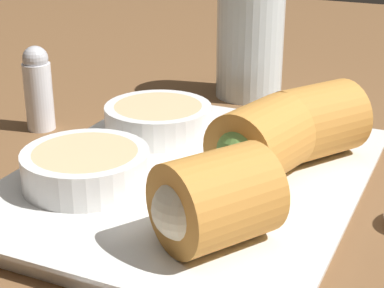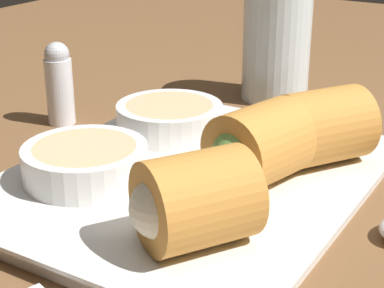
{
  "view_description": "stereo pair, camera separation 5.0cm",
  "coord_description": "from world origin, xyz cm",
  "px_view_note": "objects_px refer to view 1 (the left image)",
  "views": [
    {
      "loc": [
        -34.93,
        -16.3,
        23.23
      ],
      "look_at": [
        3.92,
        1.49,
        5.75
      ],
      "focal_mm": 60.0,
      "sensor_mm": 36.0,
      "label": 1
    },
    {
      "loc": [
        -32.58,
        -20.72,
        23.23
      ],
      "look_at": [
        3.92,
        1.49,
        5.75
      ],
      "focal_mm": 60.0,
      "sensor_mm": 36.0,
      "label": 2
    }
  ],
  "objects_px": {
    "dipping_bowl_far": "(158,118)",
    "salt_shaker": "(38,88)",
    "serving_plate": "(192,181)",
    "drinking_glass": "(250,40)",
    "dipping_bowl_near": "(86,166)"
  },
  "relations": [
    {
      "from": "dipping_bowl_far",
      "to": "salt_shaker",
      "type": "bearing_deg",
      "value": 89.86
    },
    {
      "from": "serving_plate",
      "to": "drinking_glass",
      "type": "distance_m",
      "value": 0.24
    },
    {
      "from": "dipping_bowl_near",
      "to": "drinking_glass",
      "type": "relative_size",
      "value": 0.75
    },
    {
      "from": "drinking_glass",
      "to": "dipping_bowl_near",
      "type": "bearing_deg",
      "value": 176.26
    },
    {
      "from": "drinking_glass",
      "to": "salt_shaker",
      "type": "bearing_deg",
      "value": 141.2
    },
    {
      "from": "serving_plate",
      "to": "salt_shaker",
      "type": "distance_m",
      "value": 0.19
    },
    {
      "from": "dipping_bowl_near",
      "to": "serving_plate",
      "type": "bearing_deg",
      "value": -50.69
    },
    {
      "from": "serving_plate",
      "to": "dipping_bowl_near",
      "type": "distance_m",
      "value": 0.08
    },
    {
      "from": "dipping_bowl_far",
      "to": "drinking_glass",
      "type": "bearing_deg",
      "value": -5.77
    },
    {
      "from": "salt_shaker",
      "to": "drinking_glass",
      "type": "bearing_deg",
      "value": -38.8
    },
    {
      "from": "salt_shaker",
      "to": "dipping_bowl_near",
      "type": "bearing_deg",
      "value": -131.66
    },
    {
      "from": "dipping_bowl_near",
      "to": "drinking_glass",
      "type": "height_order",
      "value": "drinking_glass"
    },
    {
      "from": "serving_plate",
      "to": "drinking_glass",
      "type": "bearing_deg",
      "value": 9.87
    },
    {
      "from": "serving_plate",
      "to": "dipping_bowl_far",
      "type": "distance_m",
      "value": 0.09
    },
    {
      "from": "dipping_bowl_far",
      "to": "drinking_glass",
      "type": "relative_size",
      "value": 0.75
    }
  ]
}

